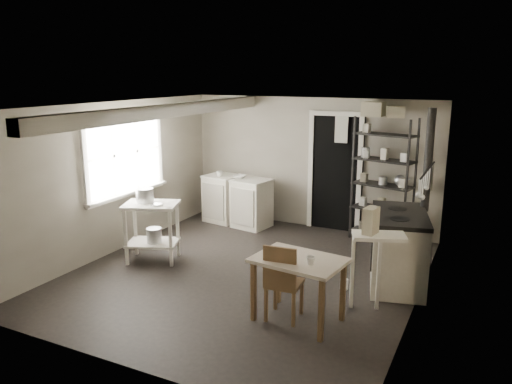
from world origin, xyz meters
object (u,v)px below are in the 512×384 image
at_px(stockpot, 145,197).
at_px(stove, 398,252).
at_px(prep_table, 152,234).
at_px(shelf_rack, 383,185).
at_px(work_table, 298,289).
at_px(chair, 284,278).
at_px(base_cabinets, 237,199).
at_px(flour_sack, 389,229).

bearing_deg(stockpot, stove, 11.38).
bearing_deg(prep_table, stockpot, 169.70).
relative_size(prep_table, stove, 0.71).
bearing_deg(prep_table, shelf_rack, 40.02).
distance_m(prep_table, work_table, 2.72).
height_order(stockpot, work_table, stockpot).
distance_m(shelf_rack, chair, 3.22).
height_order(stockpot, stove, stockpot).
bearing_deg(base_cabinets, stove, -15.47).
xyz_separation_m(stove, flour_sack, (-0.43, 1.58, -0.20)).
bearing_deg(stove, shelf_rack, 95.78).
xyz_separation_m(prep_table, work_table, (2.60, -0.78, -0.02)).
xyz_separation_m(prep_table, stockpot, (-0.12, 0.02, 0.54)).
bearing_deg(work_table, flour_sack, 83.29).
height_order(stove, chair, chair).
bearing_deg(stockpot, shelf_rack, 38.57).
distance_m(work_table, flour_sack, 3.11).
distance_m(stove, flour_sack, 1.65).
bearing_deg(chair, work_table, 0.47).
relative_size(shelf_rack, stove, 1.67).
bearing_deg(stockpot, chair, -17.67).
bearing_deg(chair, prep_table, 157.15).
distance_m(stockpot, base_cabinets, 2.23).
bearing_deg(base_cabinets, stockpot, -90.51).
bearing_deg(flour_sack, prep_table, -142.14).
distance_m(stockpot, shelf_rack, 3.76).
bearing_deg(base_cabinets, prep_table, -87.27).
distance_m(base_cabinets, flour_sack, 2.74).
xyz_separation_m(prep_table, flour_sack, (2.97, 2.31, -0.16)).
height_order(prep_table, shelf_rack, shelf_rack).
bearing_deg(stove, flour_sack, 91.48).
bearing_deg(work_table, base_cabinets, 128.66).
xyz_separation_m(base_cabinets, stove, (3.15, -1.44, -0.02)).
bearing_deg(work_table, stockpot, 163.60).
bearing_deg(prep_table, chair, -18.03).
bearing_deg(base_cabinets, shelf_rack, 13.39).
height_order(prep_table, chair, chair).
xyz_separation_m(shelf_rack, work_table, (-0.21, -3.15, -0.57)).
distance_m(stockpot, stove, 3.62).
bearing_deg(stove, prep_table, 178.39).
height_order(stockpot, chair, stockpot).
relative_size(chair, flour_sack, 1.97).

